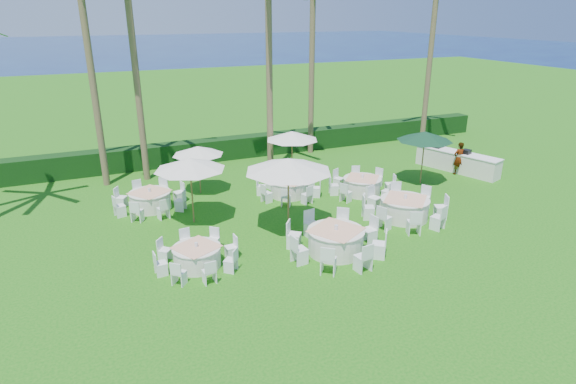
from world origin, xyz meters
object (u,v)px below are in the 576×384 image
(umbrella_b, at_px, (288,165))
(banquet_table_b, at_px, (336,240))
(umbrella_d, at_px, (292,136))
(buffet_table, at_px, (456,161))
(banquet_table_c, at_px, (405,208))
(banquet_table_a, at_px, (197,256))
(banquet_table_d, at_px, (150,200))
(umbrella_c, at_px, (198,151))
(banquet_table_e, at_px, (289,188))
(banquet_table_f, at_px, (362,185))
(umbrella_green, at_px, (425,136))
(staff_person, at_px, (459,158))
(umbrella_a, at_px, (190,164))

(umbrella_b, bearing_deg, banquet_table_b, -70.96)
(umbrella_d, bearing_deg, buffet_table, -14.61)
(banquet_table_c, relative_size, umbrella_b, 1.01)
(banquet_table_a, distance_m, banquet_table_d, 5.77)
(banquet_table_a, height_order, banquet_table_b, banquet_table_b)
(banquet_table_d, bearing_deg, umbrella_c, 23.58)
(banquet_table_e, height_order, banquet_table_f, banquet_table_f)
(buffet_table, bearing_deg, umbrella_b, -163.48)
(umbrella_b, distance_m, umbrella_c, 5.87)
(buffet_table, bearing_deg, umbrella_c, 170.97)
(umbrella_b, height_order, buffet_table, umbrella_b)
(banquet_table_d, bearing_deg, umbrella_green, -8.54)
(banquet_table_c, bearing_deg, umbrella_green, 44.07)
(banquet_table_a, xyz_separation_m, umbrella_d, (6.51, 6.91, 1.89))
(umbrella_d, relative_size, umbrella_green, 0.97)
(banquet_table_c, height_order, staff_person, staff_person)
(staff_person, bearing_deg, umbrella_a, 4.10)
(banquet_table_f, bearing_deg, banquet_table_b, -130.31)
(umbrella_a, distance_m, umbrella_green, 11.41)
(banquet_table_b, height_order, umbrella_d, umbrella_d)
(umbrella_d, height_order, buffet_table, umbrella_d)
(banquet_table_a, relative_size, banquet_table_f, 0.93)
(banquet_table_b, bearing_deg, banquet_table_a, 168.37)
(staff_person, bearing_deg, umbrella_d, -16.52)
(banquet_table_c, distance_m, buffet_table, 7.59)
(umbrella_a, xyz_separation_m, umbrella_d, (5.80, 3.31, -0.20))
(banquet_table_d, xyz_separation_m, umbrella_d, (7.18, 1.18, 1.85))
(banquet_table_c, relative_size, banquet_table_e, 1.14)
(banquet_table_e, relative_size, buffet_table, 0.64)
(banquet_table_e, height_order, buffet_table, buffet_table)
(banquet_table_e, xyz_separation_m, umbrella_d, (1.10, 2.10, 1.87))
(banquet_table_f, height_order, umbrella_b, umbrella_b)
(umbrella_c, height_order, staff_person, umbrella_c)
(banquet_table_b, distance_m, umbrella_green, 9.03)
(banquet_table_f, relative_size, staff_person, 1.77)
(banquet_table_d, height_order, umbrella_d, umbrella_d)
(buffet_table, bearing_deg, banquet_table_a, -162.78)
(banquet_table_c, height_order, umbrella_green, umbrella_green)
(banquet_table_f, bearing_deg, banquet_table_e, 160.93)
(umbrella_b, bearing_deg, umbrella_a, 144.92)
(banquet_table_e, distance_m, umbrella_a, 5.28)
(banquet_table_c, xyz_separation_m, umbrella_d, (-2.21, 6.38, 1.81))
(buffet_table, bearing_deg, umbrella_a, -175.72)
(banquet_table_d, xyz_separation_m, umbrella_c, (2.43, 1.06, 1.65))
(banquet_table_b, xyz_separation_m, umbrella_a, (-3.99, 4.57, 2.00))
(banquet_table_e, bearing_deg, banquet_table_b, -96.99)
(banquet_table_a, bearing_deg, staff_person, 15.87)
(banquet_table_e, height_order, umbrella_b, umbrella_b)
(banquet_table_c, distance_m, staff_person, 7.08)
(banquet_table_d, relative_size, umbrella_b, 0.93)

